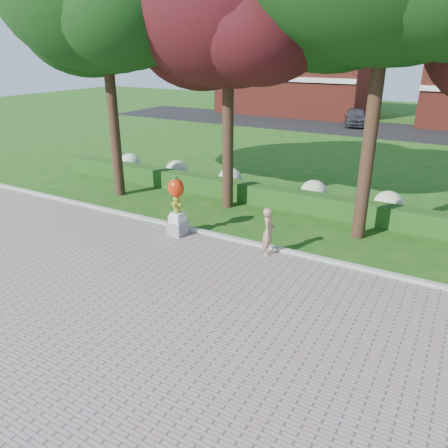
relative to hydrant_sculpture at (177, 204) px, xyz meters
name	(u,v)px	position (x,y,z in m)	size (l,w,h in m)	color
ground	(186,279)	(2.06, -2.50, -1.15)	(100.00, 100.00, 0.00)	#184E13
walkway	(80,359)	(2.06, -6.50, -1.13)	(40.00, 14.00, 0.04)	gray
curb	(236,240)	(2.06, 0.50, -1.07)	(40.00, 0.18, 0.15)	#ADADA5
lawn_hedge	(282,198)	(2.06, 4.50, -0.75)	(24.00, 0.70, 0.80)	#194012
hydrangea_row	(304,190)	(2.63, 5.50, -0.60)	(20.10, 1.10, 0.99)	#ABB288
street	(383,130)	(2.06, 25.50, -1.14)	(50.00, 8.00, 0.02)	black
building_left	(296,76)	(-7.94, 31.50, 2.35)	(14.00, 8.00, 7.00)	maroon
tree_mid_left	(227,13)	(-0.04, 3.58, 6.15)	(8.25, 7.04, 10.69)	black
hydrant_sculpture	(177,204)	(0.00, 0.00, 0.00)	(0.61, 0.60, 2.09)	gray
woman	(268,232)	(3.42, 0.10, -0.33)	(0.56, 0.37, 1.55)	tan
parked_car	(356,117)	(-0.49, 26.60, -0.40)	(1.73, 4.29, 1.46)	#393B40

